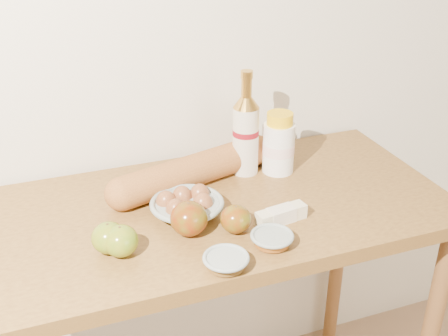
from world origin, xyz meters
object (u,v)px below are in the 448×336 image
Objects in this scene: bourbon_bottle at (246,133)px; baguette at (194,170)px; cream_bottle at (279,145)px; egg_bowl at (187,206)px; table at (220,243)px.

bourbon_bottle is 0.18m from baguette.
cream_bottle is 0.34× the size of baguette.
bourbon_bottle reaches higher than egg_bowl.
baguette is at bearing -159.32° from bourbon_bottle.
egg_bowl is (-0.32, -0.14, -0.06)m from cream_bottle.
bourbon_bottle reaches higher than baguette.
table is 2.25× the size of baguette.
baguette is (-0.16, -0.02, -0.08)m from bourbon_bottle.
table is 0.32m from cream_bottle.
egg_bowl is at bearing -130.61° from baguette.
egg_bowl is at bearing -167.48° from table.
bourbon_bottle is 1.69× the size of cream_bottle.
egg_bowl reaches higher than table.
table is at bearing -92.37° from baguette.
egg_bowl is (-0.10, -0.02, 0.15)m from table.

